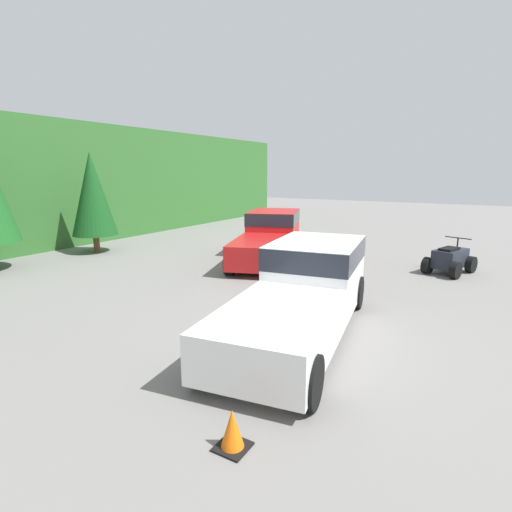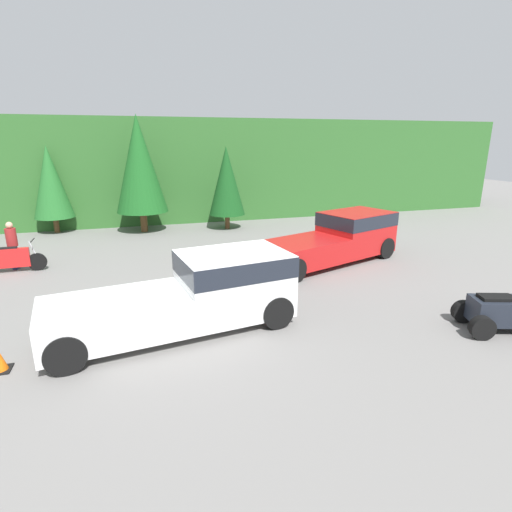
% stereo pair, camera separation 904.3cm
% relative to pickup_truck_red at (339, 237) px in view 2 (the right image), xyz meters
% --- Properties ---
extents(ground_plane, '(80.00, 80.00, 0.00)m').
position_rel_pickup_truck_red_xyz_m(ground_plane, '(-5.84, -3.92, -0.97)').
color(ground_plane, slate).
extents(hillside_backdrop, '(44.00, 6.00, 5.81)m').
position_rel_pickup_truck_red_xyz_m(hillside_backdrop, '(-5.84, 12.08, 1.93)').
color(hillside_backdrop, '#2D6028').
rests_on(hillside_backdrop, ground_plane).
extents(tree_left, '(1.94, 1.94, 4.40)m').
position_rel_pickup_truck_red_xyz_m(tree_left, '(-11.55, 8.71, 1.61)').
color(tree_left, brown).
rests_on(tree_left, ground_plane).
extents(tree_mid_left, '(2.58, 2.58, 5.86)m').
position_rel_pickup_truck_red_xyz_m(tree_mid_left, '(-7.20, 7.66, 2.47)').
color(tree_mid_left, brown).
rests_on(tree_mid_left, ground_plane).
extents(tree_mid_right, '(1.90, 1.90, 4.33)m').
position_rel_pickup_truck_red_xyz_m(tree_mid_right, '(-2.87, 7.13, 1.57)').
color(tree_mid_right, brown).
rests_on(tree_mid_right, ground_plane).
extents(pickup_truck_red, '(6.29, 3.87, 1.84)m').
position_rel_pickup_truck_red_xyz_m(pickup_truck_red, '(0.00, 0.00, 0.00)').
color(pickup_truck_red, red).
rests_on(pickup_truck_red, ground_plane).
extents(pickup_truck_second, '(6.19, 2.91, 1.84)m').
position_rel_pickup_truck_red_xyz_m(pickup_truck_second, '(-6.21, -4.28, -0.00)').
color(pickup_truck_second, white).
rests_on(pickup_truck_second, ground_plane).
extents(dirt_bike, '(2.28, 0.60, 1.16)m').
position_rel_pickup_truck_red_xyz_m(dirt_bike, '(-11.95, 2.01, -0.50)').
color(dirt_bike, black).
rests_on(dirt_bike, ground_plane).
extents(quad_atv, '(2.14, 1.69, 1.21)m').
position_rel_pickup_truck_red_xyz_m(quad_atv, '(0.95, -6.64, -0.51)').
color(quad_atv, black).
rests_on(quad_atv, ground_plane).
extents(rider_person, '(0.41, 0.41, 1.77)m').
position_rel_pickup_truck_red_xyz_m(rider_person, '(-11.96, 2.46, -0.01)').
color(rider_person, navy).
rests_on(rider_person, ground_plane).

